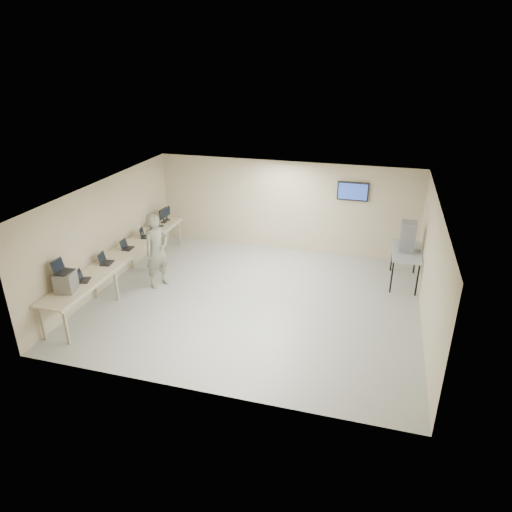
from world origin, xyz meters
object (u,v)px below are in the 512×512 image
(workbench, at_px, (123,255))
(soldier, at_px, (157,251))
(equipment_box, at_px, (66,282))
(side_table, at_px, (406,253))

(workbench, bearing_deg, soldier, 9.85)
(equipment_box, distance_m, side_table, 8.42)
(workbench, bearing_deg, side_table, 16.08)
(soldier, bearing_deg, side_table, -48.26)
(equipment_box, height_order, side_table, equipment_box)
(equipment_box, relative_size, soldier, 0.23)
(soldier, relative_size, side_table, 1.28)
(workbench, distance_m, side_table, 7.48)
(soldier, distance_m, side_table, 6.56)
(soldier, bearing_deg, workbench, 124.63)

